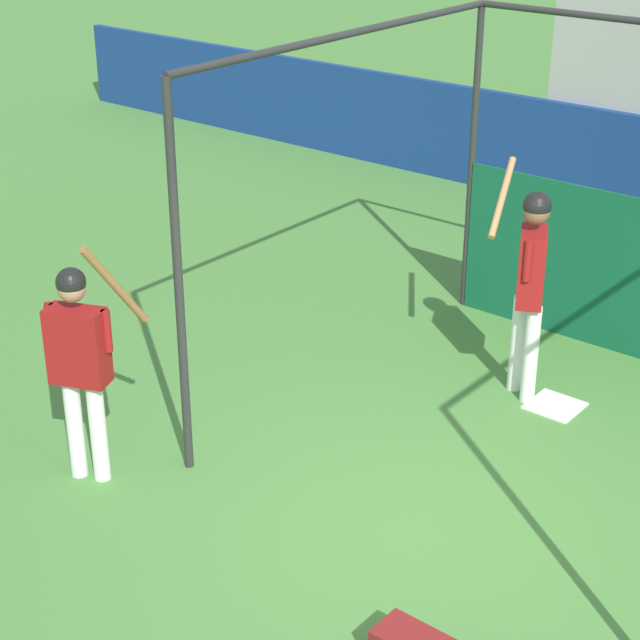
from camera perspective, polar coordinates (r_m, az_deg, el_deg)
name	(u,v)px	position (r m, az deg, el deg)	size (l,w,h in m)	color
ground_plane	(410,529)	(7.97, 4.85, -11.07)	(60.00, 60.00, 0.00)	#477F38
batting_cage	(629,248)	(9.66, 16.16, 3.69)	(4.10, 4.16, 3.15)	#282828
home_plate	(555,406)	(9.69, 12.42, -4.48)	(0.44, 0.44, 0.02)	white
player_batter	(530,274)	(9.33, 11.13, 2.45)	(0.72, 0.72, 2.03)	white
player_waiting	(80,355)	(8.18, -12.68, -1.82)	(0.64, 0.59, 2.05)	white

